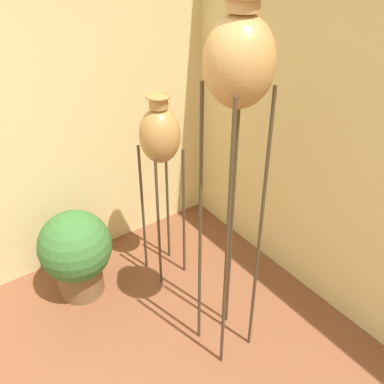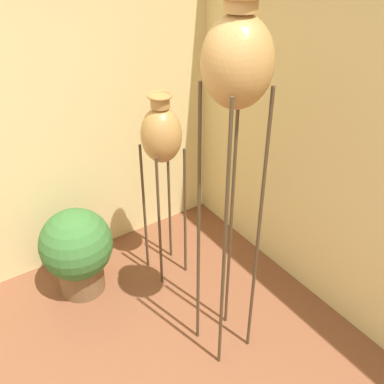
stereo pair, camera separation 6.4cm
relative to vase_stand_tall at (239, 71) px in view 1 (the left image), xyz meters
name	(u,v)px [view 1 (the left image)]	position (x,y,z in m)	size (l,w,h in m)	color
vase_stand_tall	(239,71)	(0.00, 0.00, 0.00)	(0.34, 0.34, 2.18)	#473823
vase_stand_medium	(160,138)	(0.06, 0.83, -0.68)	(0.28, 0.28, 1.48)	#473823
potted_plant	(76,251)	(-0.58, 0.99, -1.47)	(0.53, 0.53, 0.69)	brown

